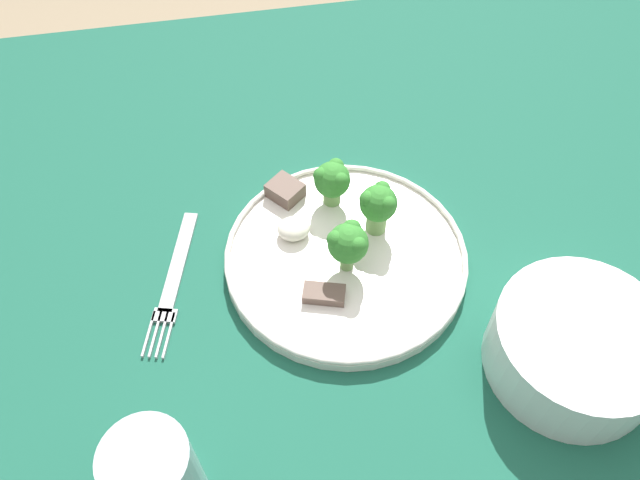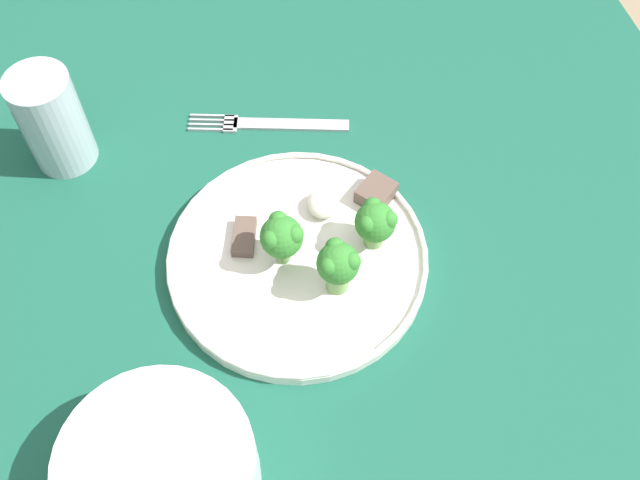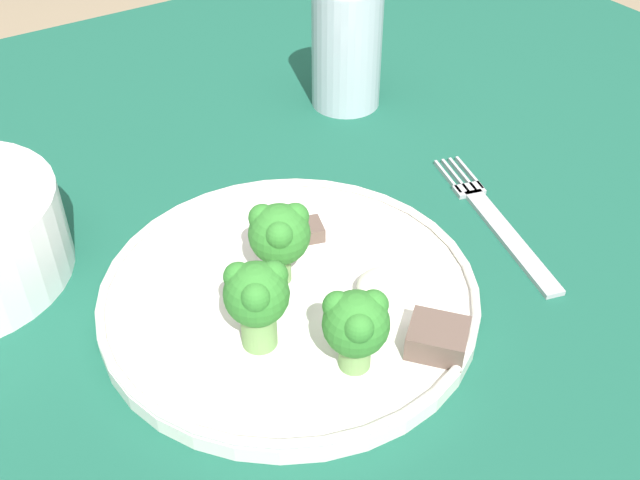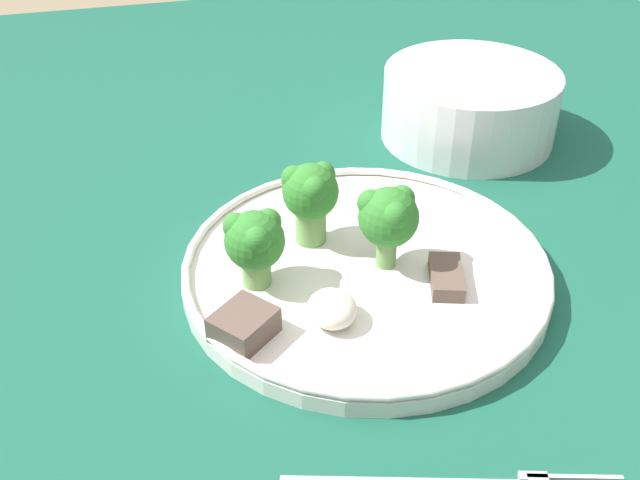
% 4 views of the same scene
% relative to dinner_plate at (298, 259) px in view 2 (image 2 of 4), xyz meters
% --- Properties ---
extents(ground_plane, '(8.00, 8.00, 0.00)m').
position_rel_dinner_plate_xyz_m(ground_plane, '(-0.01, 0.03, -0.75)').
color(ground_plane, '#9E896B').
extents(table, '(1.27, 1.03, 0.75)m').
position_rel_dinner_plate_xyz_m(table, '(-0.01, 0.03, -0.10)').
color(table, '#195642').
rests_on(table, ground_plane).
extents(dinner_plate, '(0.26, 0.26, 0.02)m').
position_rel_dinner_plate_xyz_m(dinner_plate, '(0.00, 0.00, 0.00)').
color(dinner_plate, white).
rests_on(dinner_plate, table).
extents(fork, '(0.07, 0.18, 0.00)m').
position_rel_dinner_plate_xyz_m(fork, '(0.18, -0.01, -0.01)').
color(fork, '#B2B2B7').
rests_on(fork, table).
extents(cream_bowl, '(0.16, 0.16, 0.06)m').
position_rel_dinner_plate_xyz_m(cream_bowl, '(-0.18, 0.16, 0.02)').
color(cream_bowl, white).
rests_on(cream_bowl, table).
extents(drinking_glass, '(0.07, 0.07, 0.11)m').
position_rel_dinner_plate_xyz_m(drinking_glass, '(0.19, 0.21, 0.04)').
color(drinking_glass, '#B2C1CC').
rests_on(drinking_glass, table).
extents(broccoli_floret_near_rim_left, '(0.04, 0.04, 0.06)m').
position_rel_dinner_plate_xyz_m(broccoli_floret_near_rim_left, '(-0.04, -0.03, 0.04)').
color(broccoli_floret_near_rim_left, '#709E56').
rests_on(broccoli_floret_near_rim_left, dinner_plate).
extents(broccoli_floret_center_left, '(0.04, 0.04, 0.06)m').
position_rel_dinner_plate_xyz_m(broccoli_floret_center_left, '(0.00, 0.01, 0.04)').
color(broccoli_floret_center_left, '#709E56').
rests_on(broccoli_floret_center_left, dinner_plate).
extents(broccoli_floret_back_left, '(0.04, 0.04, 0.06)m').
position_rel_dinner_plate_xyz_m(broccoli_floret_back_left, '(-0.00, -0.08, 0.04)').
color(broccoli_floret_back_left, '#709E56').
rests_on(broccoli_floret_back_left, dinner_plate).
extents(meat_slice_front_slice, '(0.05, 0.03, 0.01)m').
position_rel_dinner_plate_xyz_m(meat_slice_front_slice, '(0.03, 0.05, 0.01)').
color(meat_slice_front_slice, brown).
rests_on(meat_slice_front_slice, dinner_plate).
extents(meat_slice_middle_slice, '(0.05, 0.05, 0.02)m').
position_rel_dinner_plate_xyz_m(meat_slice_middle_slice, '(0.05, -0.09, 0.01)').
color(meat_slice_middle_slice, brown).
rests_on(meat_slice_middle_slice, dinner_plate).
extents(sauce_dollop, '(0.04, 0.03, 0.02)m').
position_rel_dinner_plate_xyz_m(sauce_dollop, '(0.05, -0.04, 0.01)').
color(sauce_dollop, silver).
rests_on(sauce_dollop, dinner_plate).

